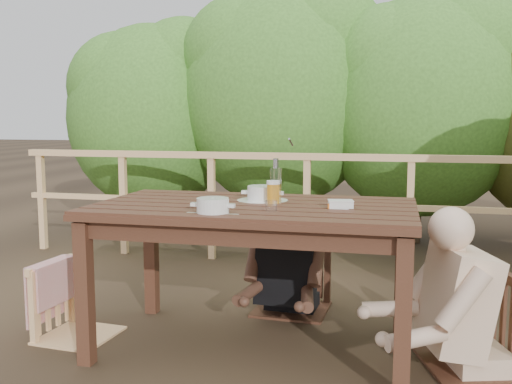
% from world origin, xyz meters
% --- Properties ---
extents(ground, '(60.00, 60.00, 0.00)m').
position_xyz_m(ground, '(0.00, 0.00, 0.00)').
color(ground, '#453322').
rests_on(ground, ground).
extents(table, '(1.78, 1.00, 0.82)m').
position_xyz_m(table, '(0.00, 0.00, 0.41)').
color(table, '#402417').
rests_on(table, ground).
extents(chair_left, '(0.46, 0.46, 0.86)m').
position_xyz_m(chair_left, '(-1.07, -0.09, 0.43)').
color(chair_left, '#EAB479').
rests_on(chair_left, ground).
extents(chair_far, '(0.51, 0.51, 0.98)m').
position_xyz_m(chair_far, '(0.10, 0.70, 0.49)').
color(chair_far, '#402417').
rests_on(chair_far, ground).
extents(chair_right, '(0.59, 0.59, 0.95)m').
position_xyz_m(chair_right, '(1.17, 0.01, 0.47)').
color(chair_right, '#402417').
rests_on(chair_right, ground).
extents(woman, '(0.53, 0.63, 1.23)m').
position_xyz_m(woman, '(0.10, 0.72, 0.61)').
color(woman, black).
rests_on(woman, ground).
extents(diner_right, '(0.84, 0.75, 1.42)m').
position_xyz_m(diner_right, '(1.20, 0.01, 0.71)').
color(diner_right, beige).
rests_on(diner_right, ground).
extents(railing, '(5.60, 0.10, 1.01)m').
position_xyz_m(railing, '(0.00, 2.00, 0.51)').
color(railing, '#EAB479').
rests_on(railing, ground).
extents(hedge_row, '(6.60, 1.60, 3.80)m').
position_xyz_m(hedge_row, '(0.40, 3.20, 1.90)').
color(hedge_row, '#3E7026').
rests_on(hedge_row, ground).
extents(soup_near, '(0.28, 0.28, 0.09)m').
position_xyz_m(soup_near, '(-0.13, -0.35, 0.87)').
color(soup_near, silver).
rests_on(soup_near, table).
extents(soup_far, '(0.30, 0.30, 0.10)m').
position_xyz_m(soup_far, '(0.01, 0.17, 0.87)').
color(soup_far, silver).
rests_on(soup_far, table).
extents(beer_glass, '(0.08, 0.08, 0.14)m').
position_xyz_m(beer_glass, '(0.10, 0.06, 0.89)').
color(beer_glass, orange).
rests_on(beer_glass, table).
extents(bottle, '(0.07, 0.07, 0.27)m').
position_xyz_m(bottle, '(0.11, 0.05, 0.96)').
color(bottle, white).
rests_on(bottle, table).
extents(tumbler, '(0.06, 0.06, 0.07)m').
position_xyz_m(tumbler, '(0.15, -0.23, 0.86)').
color(tumbler, white).
rests_on(tumbler, table).
extents(butter_tub, '(0.15, 0.12, 0.06)m').
position_xyz_m(butter_tub, '(0.49, -0.02, 0.85)').
color(butter_tub, white).
rests_on(butter_tub, table).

